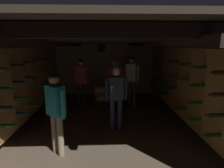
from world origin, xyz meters
TOP-DOWN VIEW (x-y plane):
  - ground_plane at (0.00, 0.00)m, footprint 8.40×8.40m
  - room_shell at (-0.00, 0.27)m, footprint 4.72×6.52m
  - wine_crate_stack at (-0.11, 2.14)m, footprint 0.52×0.35m
  - display_bottle at (0.01, 2.08)m, footprint 0.08×0.08m
  - person_host_center at (0.28, -0.34)m, footprint 0.54×0.33m
  - person_guest_far_left at (-0.82, 1.59)m, footprint 0.53×0.37m
  - person_guest_near_left at (-0.93, -1.37)m, footprint 0.42×0.39m
  - person_guest_far_right at (0.95, 1.59)m, footprint 0.47×0.37m
  - person_guest_rear_center at (0.35, 1.49)m, footprint 0.50×0.33m

SIDE VIEW (x-z plane):
  - ground_plane at x=0.00m, z-range 0.00..0.00m
  - wine_crate_stack at x=-0.11m, z-range 0.00..0.60m
  - display_bottle at x=0.01m, z-range 0.56..0.91m
  - person_host_center at x=0.28m, z-range 0.16..1.76m
  - person_guest_near_left at x=-0.93m, z-range 0.16..1.78m
  - person_guest_far_left at x=-0.82m, z-range 0.17..1.81m
  - person_guest_rear_center at x=0.35m, z-range 0.18..1.84m
  - person_guest_far_right at x=0.95m, z-range 0.19..1.93m
  - room_shell at x=0.00m, z-range 0.21..2.62m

